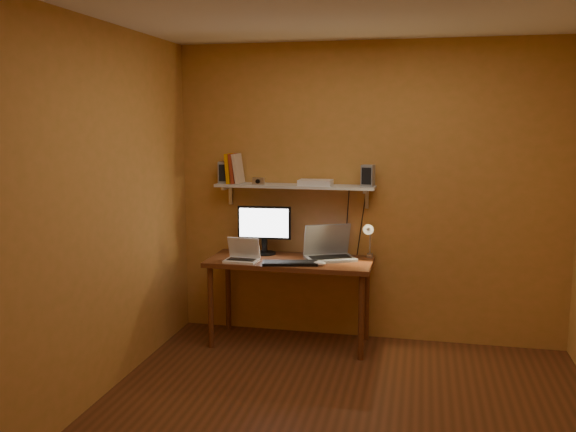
% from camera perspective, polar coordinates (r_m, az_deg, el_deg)
% --- Properties ---
extents(room, '(3.44, 3.24, 2.64)m').
position_cam_1_polar(room, '(3.78, 5.38, -0.65)').
color(room, brown).
rests_on(room, ground).
extents(desk, '(1.40, 0.60, 0.75)m').
position_cam_1_polar(desk, '(5.25, 0.19, -4.99)').
color(desk, brown).
rests_on(desk, ground).
extents(wall_shelf, '(1.40, 0.25, 0.21)m').
position_cam_1_polar(wall_shelf, '(5.32, 0.64, 2.78)').
color(wall_shelf, silver).
rests_on(wall_shelf, room).
extents(monitor, '(0.48, 0.21, 0.43)m').
position_cam_1_polar(monitor, '(5.40, -2.23, -1.06)').
color(monitor, black).
rests_on(monitor, desk).
extents(laptop, '(0.49, 0.44, 0.30)m').
position_cam_1_polar(laptop, '(5.27, 3.82, -3.16)').
color(laptop, gray).
rests_on(laptop, desk).
extents(netbook, '(0.28, 0.21, 0.20)m').
position_cam_1_polar(netbook, '(5.17, -4.27, -3.63)').
color(netbook, white).
rests_on(netbook, desk).
extents(keyboard, '(0.48, 0.24, 0.02)m').
position_cam_1_polar(keyboard, '(5.05, 0.19, -4.43)').
color(keyboard, black).
rests_on(keyboard, desk).
extents(mouse, '(0.11, 0.08, 0.04)m').
position_cam_1_polar(mouse, '(5.01, 2.96, -4.45)').
color(mouse, white).
rests_on(mouse, desk).
extents(desk_lamp, '(0.09, 0.23, 0.38)m').
position_cam_1_polar(desk_lamp, '(5.22, 7.60, -1.86)').
color(desk_lamp, silver).
rests_on(desk_lamp, desk).
extents(speaker_left, '(0.12, 0.12, 0.19)m').
position_cam_1_polar(speaker_left, '(5.47, -5.95, 4.08)').
color(speaker_left, gray).
rests_on(speaker_left, wall_shelf).
extents(speaker_right, '(0.12, 0.12, 0.18)m').
position_cam_1_polar(speaker_right, '(5.22, 7.49, 3.77)').
color(speaker_right, gray).
rests_on(speaker_right, wall_shelf).
extents(books, '(0.14, 0.18, 0.27)m').
position_cam_1_polar(books, '(5.45, -5.06, 4.46)').
color(books, orange).
rests_on(books, wall_shelf).
extents(shelf_camera, '(0.11, 0.05, 0.06)m').
position_cam_1_polar(shelf_camera, '(5.31, -2.79, 3.28)').
color(shelf_camera, silver).
rests_on(shelf_camera, wall_shelf).
extents(router, '(0.29, 0.19, 0.05)m').
position_cam_1_polar(router, '(5.27, 2.59, 3.15)').
color(router, white).
rests_on(router, wall_shelf).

